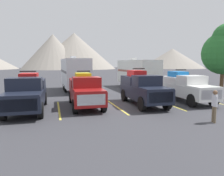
% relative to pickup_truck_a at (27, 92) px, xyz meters
% --- Properties ---
extents(ground_plane, '(240.00, 240.00, 0.00)m').
position_rel_pickup_truck_a_xyz_m(ground_plane, '(5.91, 0.49, -1.20)').
color(ground_plane, '#38383D').
extents(pickup_truck_a, '(2.30, 5.91, 2.55)m').
position_rel_pickup_truck_a_xyz_m(pickup_truck_a, '(0.00, 0.00, 0.00)').
color(pickup_truck_a, black).
rests_on(pickup_truck_a, ground).
extents(pickup_truck_b, '(2.17, 5.35, 2.51)m').
position_rel_pickup_truck_a_xyz_m(pickup_truck_b, '(3.81, 0.37, -0.03)').
color(pickup_truck_b, maroon).
rests_on(pickup_truck_b, ground).
extents(pickup_truck_c, '(2.13, 5.52, 2.68)m').
position_rel_pickup_truck_a_xyz_m(pickup_truck_c, '(8.01, -0.09, 0.04)').
color(pickup_truck_c, black).
rests_on(pickup_truck_c, ground).
extents(pickup_truck_d, '(2.14, 5.52, 2.55)m').
position_rel_pickup_truck_a_xyz_m(pickup_truck_d, '(11.86, 0.08, -0.02)').
color(pickup_truck_d, white).
rests_on(pickup_truck_d, ground).
extents(lot_stripe_b, '(0.12, 5.50, 0.01)m').
position_rel_pickup_truck_a_xyz_m(lot_stripe_b, '(1.95, -0.23, -1.19)').
color(lot_stripe_b, gold).
rests_on(lot_stripe_b, ground).
extents(lot_stripe_c, '(0.12, 5.50, 0.01)m').
position_rel_pickup_truck_a_xyz_m(lot_stripe_c, '(5.91, -0.23, -1.19)').
color(lot_stripe_c, gold).
rests_on(lot_stripe_c, ground).
extents(lot_stripe_d, '(0.12, 5.50, 0.01)m').
position_rel_pickup_truck_a_xyz_m(lot_stripe_d, '(9.87, -0.23, -1.19)').
color(lot_stripe_d, gold).
rests_on(lot_stripe_d, ground).
extents(lot_stripe_e, '(0.12, 5.50, 0.01)m').
position_rel_pickup_truck_a_xyz_m(lot_stripe_e, '(13.82, -0.23, -1.19)').
color(lot_stripe_e, gold).
rests_on(lot_stripe_e, ground).
extents(camper_trailer_a, '(2.65, 8.57, 3.81)m').
position_rel_pickup_truck_a_xyz_m(camper_trailer_a, '(3.96, 8.96, 0.81)').
color(camper_trailer_a, silver).
rests_on(camper_trailer_a, ground).
extents(camper_trailer_b, '(2.54, 9.20, 3.69)m').
position_rel_pickup_truck_a_xyz_m(camper_trailer_b, '(11.45, 9.32, 0.75)').
color(camper_trailer_b, silver).
rests_on(camper_trailer_b, ground).
extents(person_a, '(0.24, 0.37, 1.70)m').
position_rel_pickup_truck_a_xyz_m(person_a, '(9.63, -5.58, -0.22)').
color(person_a, '#726047').
rests_on(person_a, ground).
extents(mountain_ridge, '(139.60, 48.67, 17.66)m').
position_rel_pickup_truck_a_xyz_m(mountain_ridge, '(5.54, 93.86, 6.15)').
color(mountain_ridge, gray).
rests_on(mountain_ridge, ground).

